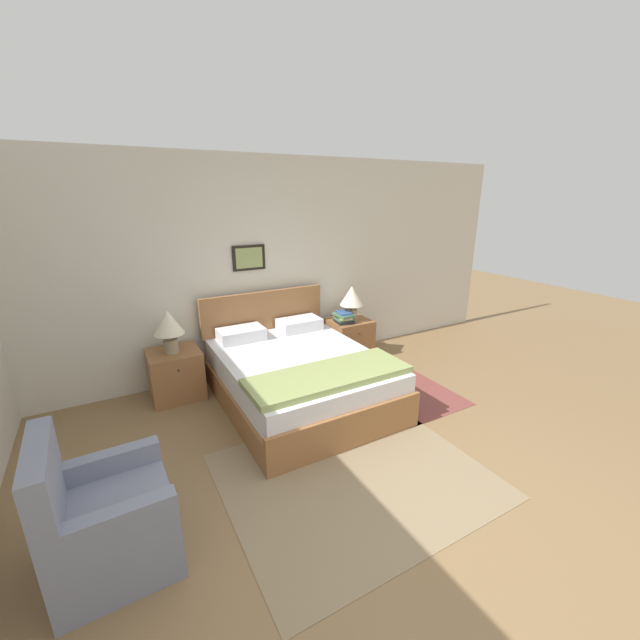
{
  "coord_description": "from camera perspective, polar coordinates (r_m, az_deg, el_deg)",
  "views": [
    {
      "loc": [
        -1.67,
        -1.36,
        2.16
      ],
      "look_at": [
        0.06,
        1.73,
        1.02
      ],
      "focal_mm": 22.0,
      "sensor_mm": 36.0,
      "label": 1
    }
  ],
  "objects": [
    {
      "name": "nightstand_near_window",
      "position": [
        4.63,
        -20.24,
        -7.38
      ],
      "size": [
        0.54,
        0.52,
        0.54
      ],
      "color": "#936038",
      "rests_on": "ground_plane"
    },
    {
      "name": "book_thick_bottom",
      "position": [
        5.19,
        3.46,
        -0.13
      ],
      "size": [
        0.25,
        0.28,
        0.04
      ],
      "rotation": [
        0.0,
        0.0,
        -0.16
      ],
      "color": "#232328",
      "rests_on": "nightstand_by_door"
    },
    {
      "name": "area_rug_main",
      "position": [
        3.39,
        5.02,
        -21.61
      ],
      "size": [
        2.01,
        1.69,
        0.01
      ],
      "color": "#897556",
      "rests_on": "ground_plane"
    },
    {
      "name": "table_lamp_near_window",
      "position": [
        4.4,
        -21.18,
        -0.7
      ],
      "size": [
        0.31,
        0.31,
        0.47
      ],
      "color": "gray",
      "rests_on": "nightstand_near_window"
    },
    {
      "name": "ground_plane",
      "position": [
        3.05,
        17.15,
        -28.18
      ],
      "size": [
        16.0,
        16.0,
        0.0
      ],
      "primitive_type": "plane",
      "color": "olive"
    },
    {
      "name": "book_slim_near_top",
      "position": [
        5.17,
        3.48,
        0.77
      ],
      "size": [
        0.21,
        0.29,
        0.03
      ],
      "rotation": [
        0.0,
        0.0,
        0.04
      ],
      "color": "#4C7551",
      "rests_on": "book_novel_upper"
    },
    {
      "name": "book_novel_upper",
      "position": [
        5.18,
        3.48,
        0.47
      ],
      "size": [
        0.19,
        0.28,
        0.03
      ],
      "rotation": [
        0.0,
        0.0,
        -0.19
      ],
      "color": "beige",
      "rests_on": "book_hardcover_middle"
    },
    {
      "name": "area_rug_bedside",
      "position": [
        4.65,
        12.53,
        -10.18
      ],
      "size": [
        0.93,
        1.15,
        0.01
      ],
      "color": "brown",
      "rests_on": "ground_plane"
    },
    {
      "name": "book_hardcover_middle",
      "position": [
        5.18,
        3.47,
        0.2
      ],
      "size": [
        0.23,
        0.23,
        0.03
      ],
      "rotation": [
        0.0,
        0.0,
        -0.09
      ],
      "color": "#4C7551",
      "rests_on": "book_thick_bottom"
    },
    {
      "name": "bed",
      "position": [
        4.27,
        -3.2,
        -8.06
      ],
      "size": [
        1.57,
        2.0,
        1.02
      ],
      "color": "#936038",
      "rests_on": "ground_plane"
    },
    {
      "name": "table_lamp_by_door",
      "position": [
        5.2,
        4.63,
        3.22
      ],
      "size": [
        0.31,
        0.31,
        0.47
      ],
      "color": "gray",
      "rests_on": "nightstand_by_door"
    },
    {
      "name": "nightstand_by_door",
      "position": [
        5.39,
        4.21,
        -2.7
      ],
      "size": [
        0.54,
        0.52,
        0.54
      ],
      "color": "#936038",
      "rests_on": "ground_plane"
    },
    {
      "name": "armchair",
      "position": [
        2.89,
        -28.76,
        -24.4
      ],
      "size": [
        0.68,
        0.67,
        0.92
      ],
      "rotation": [
        0.0,
        0.0,
        -1.54
      ],
      "color": "gray",
      "rests_on": "ground_plane"
    },
    {
      "name": "wall_back",
      "position": [
        4.9,
        -8.95,
        7.58
      ],
      "size": [
        7.63,
        0.09,
        2.6
      ],
      "color": "beige",
      "rests_on": "ground_plane"
    },
    {
      "name": "book_paperback_top",
      "position": [
        5.16,
        3.49,
        1.07
      ],
      "size": [
        0.2,
        0.24,
        0.03
      ],
      "rotation": [
        0.0,
        0.0,
        -0.2
      ],
      "color": "#335693",
      "rests_on": "book_slim_near_top"
    }
  ]
}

